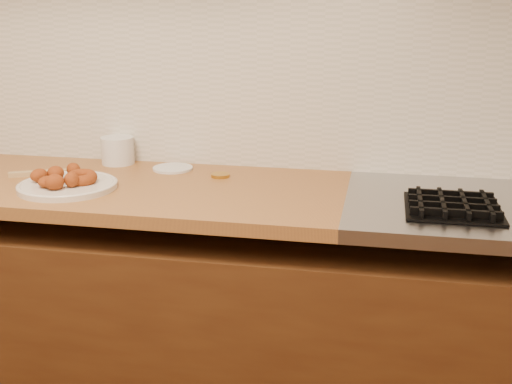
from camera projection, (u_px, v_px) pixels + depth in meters
wall_back at (210, 35)px, 2.18m from camera, size 4.00×0.02×2.70m
base_cabinet at (191, 332)px, 2.16m from camera, size 3.60×0.60×0.77m
butcher_block at (0, 181)px, 2.14m from camera, size 2.30×0.62×0.04m
backsplash at (209, 79)px, 2.21m from camera, size 3.60×0.02×0.60m
donut_plate at (68, 186)px, 1.99m from camera, size 0.30×0.30×0.02m
ring_donut at (81, 177)px, 1.98m from camera, size 0.13×0.13×0.04m
fried_dough_chunks at (56, 177)px, 1.97m from camera, size 0.19×0.22×0.05m
plastic_tub at (118, 150)px, 2.29m from camera, size 0.14×0.14×0.10m
tub_lid at (173, 168)px, 2.22m from camera, size 0.16×0.16×0.01m
brass_jar_lid at (220, 175)px, 2.12m from camera, size 0.07×0.07×0.01m
wooden_utensil at (41, 173)px, 2.14m from camera, size 0.20×0.11×0.02m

